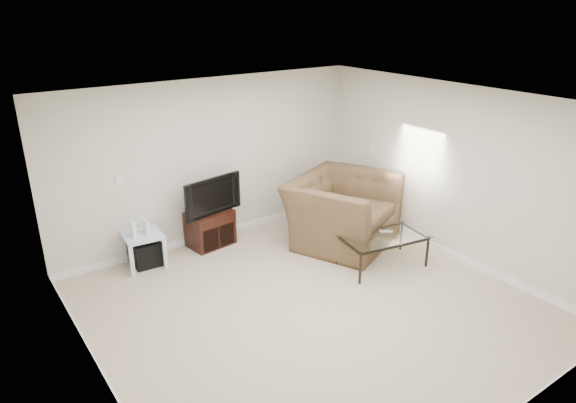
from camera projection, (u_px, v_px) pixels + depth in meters
floor at (311, 307)px, 6.32m from camera, size 5.00×5.00×0.00m
ceiling at (315, 104)px, 5.41m from camera, size 5.00×5.00×0.00m
wall_back at (211, 161)px, 7.76m from camera, size 5.00×0.02×2.50m
wall_left at (90, 277)px, 4.51m from camera, size 0.02×5.00×2.50m
wall_right at (453, 174)px, 7.21m from camera, size 0.02×5.00×2.50m
plate_back at (120, 179)px, 6.99m from camera, size 0.12×0.02×0.12m
plate_right_switch at (372, 149)px, 8.42m from camera, size 0.02×0.09×0.13m
plate_right_outlet at (382, 208)px, 8.54m from camera, size 0.02×0.08×0.12m
tv_stand at (210, 228)px, 7.84m from camera, size 0.71×0.54×0.55m
dvd_player at (211, 218)px, 7.75m from camera, size 0.39×0.30×0.05m
television at (209, 194)px, 7.62m from camera, size 0.93×0.34×0.57m
side_table at (144, 250)px, 7.23m from camera, size 0.56×0.56×0.49m
subwoofer at (146, 253)px, 7.29m from camera, size 0.40×0.40×0.37m
game_console at (133, 229)px, 7.03m from camera, size 0.06×0.17×0.22m
game_case at (146, 227)px, 7.12m from camera, size 0.05×0.14×0.19m
recliner at (343, 200)px, 7.80m from camera, size 1.87×1.58×1.39m
coffee_table at (382, 251)px, 7.23m from camera, size 1.29×0.87×0.47m
remote at (386, 231)px, 7.24m from camera, size 0.18×0.15×0.02m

